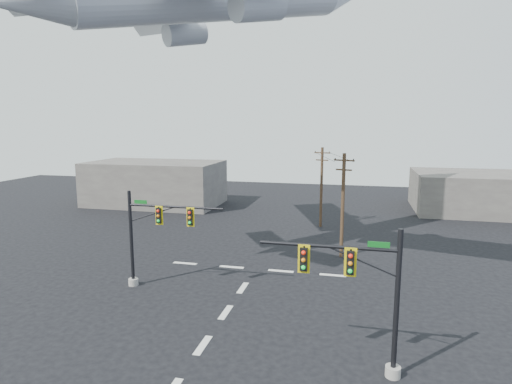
% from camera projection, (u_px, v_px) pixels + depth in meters
% --- Properties ---
extents(ground, '(120.00, 120.00, 0.00)m').
position_uv_depth(ground, '(203.00, 345.00, 22.26)').
color(ground, black).
rests_on(ground, ground).
extents(lane_markings, '(14.00, 21.20, 0.01)m').
position_uv_depth(lane_markings, '(232.00, 303.00, 27.38)').
color(lane_markings, silver).
rests_on(lane_markings, ground).
extents(signal_mast_near, '(6.57, 0.76, 6.95)m').
position_uv_depth(signal_mast_near, '(366.00, 297.00, 19.18)').
color(signal_mast_near, gray).
rests_on(signal_mast_near, ground).
extents(signal_mast_far, '(7.13, 0.75, 6.83)m').
position_uv_depth(signal_mast_far, '(150.00, 236.00, 29.47)').
color(signal_mast_far, gray).
rests_on(signal_mast_far, ground).
extents(utility_pole_a, '(1.73, 0.67, 8.93)m').
position_uv_depth(utility_pole_a, '(343.00, 204.00, 36.14)').
color(utility_pole_a, '#49301F').
rests_on(utility_pole_a, ground).
extents(utility_pole_b, '(1.76, 0.52, 8.78)m').
position_uv_depth(utility_pole_b, '(321.00, 186.00, 46.71)').
color(utility_pole_b, '#49301F').
rests_on(utility_pole_b, ground).
extents(power_lines, '(4.26, 10.38, 0.03)m').
position_uv_depth(power_lines, '(332.00, 157.00, 40.85)').
color(power_lines, black).
extents(building_left, '(18.00, 10.00, 6.00)m').
position_uv_depth(building_left, '(155.00, 183.00, 59.92)').
color(building_left, '#6A655D').
rests_on(building_left, ground).
extents(building_right, '(14.00, 12.00, 5.00)m').
position_uv_depth(building_right, '(471.00, 192.00, 55.25)').
color(building_right, '#6A655D').
rests_on(building_right, ground).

